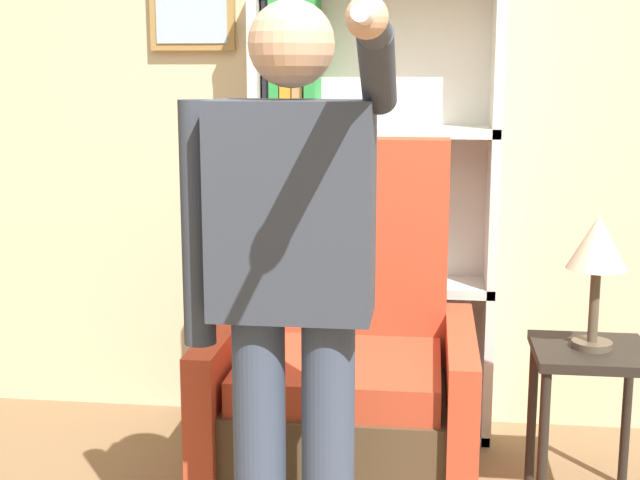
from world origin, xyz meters
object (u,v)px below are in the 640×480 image
object	(u,v)px
side_table	(590,379)
armchair	(343,393)
person_standing	(291,279)
table_lamp	(597,250)
bookcase	(346,211)

from	to	relation	value
side_table	armchair	bearing A→B (deg)	-176.38
armchair	person_standing	world-z (taller)	person_standing
armchair	person_standing	xyz separation A→B (m)	(-0.07, -0.76, 0.61)
person_standing	table_lamp	bearing A→B (deg)	40.48
table_lamp	bookcase	bearing A→B (deg)	146.54
bookcase	side_table	distance (m)	1.23
bookcase	table_lamp	bearing A→B (deg)	-33.46
bookcase	table_lamp	xyz separation A→B (m)	(0.94, -0.62, -0.02)
bookcase	person_standing	xyz separation A→B (m)	(-0.01, -1.44, 0.04)
bookcase	armchair	bearing A→B (deg)	-85.34
person_standing	armchair	bearing A→B (deg)	84.89
bookcase	side_table	world-z (taller)	bookcase
armchair	person_standing	distance (m)	0.98
table_lamp	armchair	bearing A→B (deg)	-176.38
armchair	table_lamp	world-z (taller)	armchair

